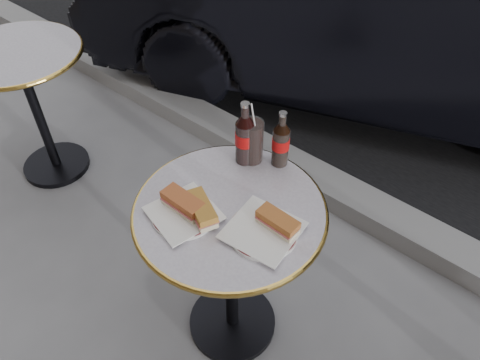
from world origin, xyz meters
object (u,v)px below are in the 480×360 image
Objects in this scene: parked_car at (405,0)px; cola_bottle_left at (245,133)px; bistro_table at (231,274)px; plate_right at (263,232)px; cola_bottle_right at (281,139)px; plate_left at (184,214)px; cola_glass at (252,141)px.

cola_bottle_left is at bearing 167.07° from parked_car.
cola_bottle_left reaches higher than bistro_table.
parked_car reaches higher than bistro_table.
cola_bottle_right is at bearing 117.41° from plate_right.
plate_left is 0.94× the size of cola_bottle_right.
plate_right is 0.05× the size of parked_car.
plate_right is 0.34m from cola_glass.
parked_car is (-0.24, 2.10, -0.10)m from plate_left.
parked_car is at bearing 97.83° from cola_glass.
plate_right reaches higher than bistro_table.
cola_bottle_left is (-0.02, 0.32, 0.11)m from plate_left.
cola_bottle_left is at bearing 117.69° from bistro_table.
parked_car is (-0.24, 1.76, -0.18)m from cola_glass.
plate_right is 0.88× the size of cola_bottle_left.
cola_bottle_left is 0.12m from cola_bottle_right.
cola_bottle_left reaches higher than cola_glass.
cola_bottle_left reaches higher than plate_right.
plate_left is at bearing 166.46° from parked_car.
cola_bottle_right is (-0.01, 0.27, 0.47)m from bistro_table.
parked_car reaches higher than cola_glass.
cola_glass is (0.02, 0.02, -0.04)m from cola_bottle_left.
bistro_table is at bearing 51.77° from plate_left.
plate_left is 0.84× the size of cola_bottle_left.
cola_bottle_right reaches higher than cola_glass.
plate_right is 0.33m from cola_bottle_right.
plate_right is 2.05m from parked_car.
cola_glass is (-0.23, 0.24, 0.07)m from plate_right.
bistro_table is 0.19× the size of parked_car.
bistro_table is 4.56× the size of cola_glass.
plate_right is at bearing -41.15° from cola_bottle_left.
cola_bottle_right is at bearing 28.10° from cola_glass.
cola_bottle_left is at bearing 93.18° from plate_left.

